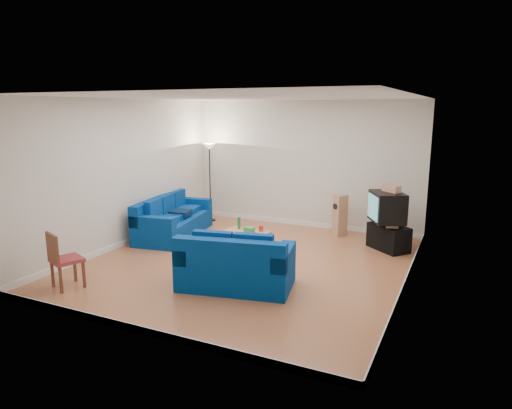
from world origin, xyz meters
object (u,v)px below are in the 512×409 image
at_px(tv_stand, 389,237).
at_px(television, 387,207).
at_px(sofa_three_seat, 172,222).
at_px(sofa_loveseat, 235,268).
at_px(coffee_table, 247,233).

relative_size(tv_stand, television, 0.88).
bearing_deg(television, sofa_three_seat, -106.30).
height_order(sofa_loveseat, television, television).
height_order(sofa_three_seat, tv_stand, sofa_three_seat).
distance_m(sofa_loveseat, tv_stand, 3.86).
xyz_separation_m(sofa_three_seat, coffee_table, (2.03, -0.05, -0.04)).
bearing_deg(coffee_table, sofa_three_seat, 178.64).
bearing_deg(television, sofa_loveseat, -58.52).
height_order(coffee_table, tv_stand, tv_stand).
bearing_deg(sofa_loveseat, sofa_three_seat, 130.55).
distance_m(coffee_table, television, 3.05).
height_order(tv_stand, television, television).
relative_size(coffee_table, television, 1.00).
relative_size(sofa_loveseat, tv_stand, 2.31).
bearing_deg(sofa_three_seat, coffee_table, 78.94).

